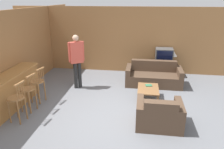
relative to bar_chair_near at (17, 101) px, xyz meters
The scene contains 15 objects.
ground_plane 2.45m from the bar_chair_near, 14.30° to the left, with size 24.00×24.00×0.00m, color slate.
wall_back 4.94m from the bar_chair_near, 61.71° to the left, with size 9.40×0.08×2.60m.
wall_left 2.27m from the bar_chair_near, 114.97° to the left, with size 0.08×8.71×2.60m.
bar_counter 0.81m from the bar_chair_near, 135.27° to the left, with size 0.55×2.53×0.98m.
bar_chair_near is the anchor object (origin of this frame).
bar_chair_mid 0.54m from the bar_chair_near, 90.01° to the left, with size 0.45×0.45×1.05m.
bar_chair_far 1.10m from the bar_chair_near, 90.01° to the left, with size 0.47×0.47×1.05m.
couch_far 4.52m from the bar_chair_near, 41.18° to the left, with size 1.92×0.91×0.80m.
armchair_near 3.46m from the bar_chair_near, ahead, with size 1.08×0.86×0.78m.
coffee_table 3.63m from the bar_chair_near, 28.09° to the left, with size 0.62×0.90×0.36m.
tv_unit 5.48m from the bar_chair_near, 46.06° to the left, with size 1.02×0.46×0.56m.
tv 5.47m from the bar_chair_near, 46.03° to the left, with size 0.65×0.51×0.53m.
book_on_table 3.75m from the bar_chair_near, 30.86° to the left, with size 0.21×0.19×0.02m.
table_lamp 5.73m from the bar_chair_near, 43.53° to the left, with size 0.28×0.28×0.44m.
person_by_window 2.49m from the bar_chair_near, 69.90° to the left, with size 0.46×0.37×1.81m.
Camera 1 is at (0.67, -4.99, 2.96)m, focal length 35.00 mm.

